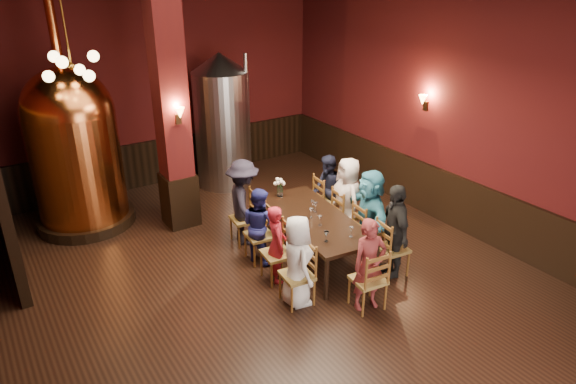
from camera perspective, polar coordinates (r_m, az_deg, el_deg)
room at (r=6.97m, az=-2.12°, el=4.79°), size 10.00×10.02×4.50m
wainscot_right at (r=10.11m, az=17.61°, el=-0.76°), size 0.08×9.90×1.00m
wainscot_back at (r=11.85m, az=-14.55°, el=3.26°), size 7.90×0.08×1.00m
column at (r=9.28m, az=-12.86°, el=9.11°), size 0.58×0.58×4.50m
pendant_cluster at (r=8.81m, az=-22.94°, el=12.76°), size 0.90×0.90×1.70m
sconce_wall at (r=10.01m, az=15.10°, el=9.65°), size 0.20×0.20×0.36m
sconce_column at (r=9.02m, az=-12.13°, el=8.42°), size 0.20×0.20×0.36m
dining_table at (r=8.46m, az=2.97°, el=-3.15°), size 1.26×2.50×0.75m
chair_0 at (r=7.46m, az=1.01°, el=-9.20°), size 0.51×0.51×0.92m
person_0 at (r=7.33m, az=1.02°, el=-7.68°), size 0.57×0.76×1.39m
chair_1 at (r=7.96m, az=-1.25°, el=-6.85°), size 0.51×0.51×0.92m
person_1 at (r=7.88m, az=-1.26°, el=-5.78°), size 0.45×0.54×1.26m
chair_2 at (r=8.49m, az=-3.19°, el=-4.79°), size 0.51×0.51×0.92m
person_2 at (r=8.40m, az=-3.22°, el=-3.69°), size 0.46×0.69×1.29m
chair_3 at (r=9.03m, az=-4.91°, el=-2.96°), size 0.51×0.51×0.92m
person_3 at (r=8.90m, az=-4.98°, el=-1.16°), size 0.83×1.12×1.54m
chair_4 at (r=8.27m, az=11.55°, el=-6.11°), size 0.51×0.51×0.92m
person_4 at (r=8.12m, az=11.73°, el=-4.21°), size 0.70×0.98×1.54m
chair_5 at (r=8.73m, az=8.88°, el=-4.19°), size 0.51×0.51×0.92m
person_5 at (r=8.59m, az=9.01°, el=-2.38°), size 0.84×1.49×1.53m
chair_6 at (r=9.21m, az=6.54°, el=-2.47°), size 0.51×0.51×0.92m
person_6 at (r=9.08m, az=6.62°, el=-0.78°), size 0.65×0.84×1.52m
chair_7 at (r=9.72m, az=4.40°, el=-0.91°), size 0.51×0.51×0.92m
person_7 at (r=9.63m, az=4.44°, el=0.22°), size 0.48×0.71×1.34m
chair_8 at (r=7.45m, az=8.89°, el=-9.55°), size 0.51×0.51×0.92m
person_8 at (r=7.32m, az=9.01°, el=-8.01°), size 0.57×0.43×1.39m
copper_kettle at (r=10.02m, az=-22.65°, el=4.62°), size 1.86×1.86×4.20m
steel_vessel at (r=11.25m, az=-7.30°, el=7.85°), size 1.59×1.59×2.90m
rose_vase at (r=9.07m, az=-0.89°, el=0.87°), size 0.21×0.21×0.35m
wine_glass_0 at (r=8.62m, az=2.74°, el=-1.50°), size 0.07×0.07×0.17m
wine_glass_1 at (r=8.56m, az=3.07°, el=-1.71°), size 0.07×0.07×0.17m
wine_glass_2 at (r=7.68m, az=4.22°, el=-4.93°), size 0.07×0.07×0.17m
wine_glass_3 at (r=7.84m, az=7.04°, el=-4.42°), size 0.07×0.07×0.17m
wine_glass_4 at (r=8.13m, az=3.58°, el=-3.18°), size 0.07×0.07×0.17m
wine_glass_5 at (r=8.36m, az=2.59°, el=-2.34°), size 0.07×0.07×0.17m
wine_glass_6 at (r=7.67m, az=4.33°, el=-4.97°), size 0.07×0.07×0.17m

